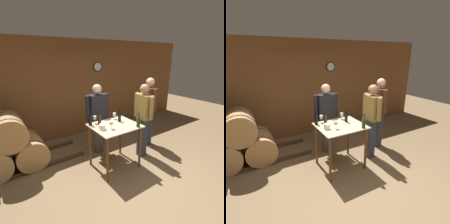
# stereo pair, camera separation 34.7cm
# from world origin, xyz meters

# --- Properties ---
(ground_plane) EXTENTS (14.00, 14.00, 0.00)m
(ground_plane) POSITION_xyz_m (0.00, 0.00, 0.00)
(ground_plane) COLOR brown
(back_wall) EXTENTS (8.40, 0.08, 2.70)m
(back_wall) POSITION_xyz_m (0.00, 2.67, 1.35)
(back_wall) COLOR brown
(back_wall) RESTS_ON ground_plane
(tasting_table) EXTENTS (0.92, 0.78, 0.94)m
(tasting_table) POSITION_xyz_m (0.02, 0.68, 0.75)
(tasting_table) COLOR #D1B284
(tasting_table) RESTS_ON ground_plane
(wine_bottle_far_left) EXTENTS (0.07, 0.07, 0.31)m
(wine_bottle_far_left) POSITION_xyz_m (-0.38, 0.96, 1.06)
(wine_bottle_far_left) COLOR black
(wine_bottle_far_left) RESTS_ON tasting_table
(wine_bottle_left) EXTENTS (0.07, 0.07, 0.28)m
(wine_bottle_left) POSITION_xyz_m (-0.22, 0.88, 1.04)
(wine_bottle_left) COLOR black
(wine_bottle_left) RESTS_ON tasting_table
(wine_bottle_center) EXTENTS (0.07, 0.07, 0.27)m
(wine_bottle_center) POSITION_xyz_m (0.22, 0.79, 1.05)
(wine_bottle_center) COLOR black
(wine_bottle_center) RESTS_ON tasting_table
(wine_bottle_right) EXTENTS (0.07, 0.07, 0.27)m
(wine_bottle_right) POSITION_xyz_m (0.34, 0.35, 1.05)
(wine_bottle_right) COLOR #193819
(wine_bottle_right) RESTS_ON tasting_table
(wine_glass_near_left) EXTENTS (0.06, 0.06, 0.16)m
(wine_glass_near_left) POSITION_xyz_m (-0.26, 0.99, 1.06)
(wine_glass_near_left) COLOR silver
(wine_glass_near_left) RESTS_ON tasting_table
(wine_glass_near_center) EXTENTS (0.07, 0.07, 0.15)m
(wine_glass_near_center) POSITION_xyz_m (-0.14, 0.58, 1.05)
(wine_glass_near_center) COLOR silver
(wine_glass_near_center) RESTS_ON tasting_table
(wine_glass_near_right) EXTENTS (0.07, 0.07, 0.14)m
(wine_glass_near_right) POSITION_xyz_m (0.22, 0.98, 1.04)
(wine_glass_near_right) COLOR silver
(wine_glass_near_right) RESTS_ON tasting_table
(ice_bucket) EXTENTS (0.12, 0.12, 0.10)m
(ice_bucket) POSITION_xyz_m (-0.30, 0.65, 0.99)
(ice_bucket) COLOR white
(ice_bucket) RESTS_ON tasting_table
(person_host) EXTENTS (0.25, 0.59, 1.69)m
(person_host) POSITION_xyz_m (0.82, 0.70, 0.89)
(person_host) COLOR #333847
(person_host) RESTS_ON ground_plane
(person_visitor_with_scarf) EXTENTS (0.59, 0.24, 1.66)m
(person_visitor_with_scarf) POSITION_xyz_m (0.05, 1.41, 0.88)
(person_visitor_with_scarf) COLOR #4C4742
(person_visitor_with_scarf) RESTS_ON ground_plane
(person_visitor_bearded) EXTENTS (0.34, 0.56, 1.75)m
(person_visitor_bearded) POSITION_xyz_m (1.31, 1.01, 0.93)
(person_visitor_bearded) COLOR #333847
(person_visitor_bearded) RESTS_ON ground_plane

